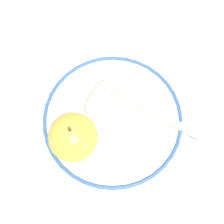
{
  "coord_description": "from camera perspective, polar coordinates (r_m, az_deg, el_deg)",
  "views": [
    {
      "loc": [
        -0.05,
        -0.14,
        0.48
      ],
      "look_at": [
        0.01,
        0.0,
        0.04
      ],
      "focal_mm": 50.0,
      "sensor_mm": 36.0,
      "label": 1
    }
  ],
  "objects": [
    {
      "name": "ground_plane",
      "position": [
        0.5,
        -0.94,
        -2.12
      ],
      "size": [
        2.0,
        2.0,
        0.0
      ],
      "primitive_type": "plane",
      "color": "#B8A49D"
    },
    {
      "name": "fork",
      "position": [
        0.49,
        7.05,
        0.15
      ],
      "size": [
        0.13,
        0.16,
        0.0
      ],
      "rotation": [
        0.0,
        0.0,
        2.25
      ],
      "color": "silver",
      "rests_on": "plate"
    },
    {
      "name": "apple_slice_front",
      "position": [
        0.49,
        -2.53,
        2.64
      ],
      "size": [
        0.06,
        0.06,
        0.02
      ],
      "primitive_type": "ellipsoid",
      "rotation": [
        0.0,
        0.0,
        0.61
      ],
      "color": "#F3E6BE",
      "rests_on": "plate"
    },
    {
      "name": "plate",
      "position": [
        0.49,
        0.0,
        -1.1
      ],
      "size": [
        0.24,
        0.24,
        0.02
      ],
      "color": "beige",
      "rests_on": "ground_plane"
    },
    {
      "name": "apple_red_whole",
      "position": [
        0.44,
        -7.12,
        -4.6
      ],
      "size": [
        0.07,
        0.07,
        0.08
      ],
      "color": "gold",
      "rests_on": "plate"
    }
  ]
}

